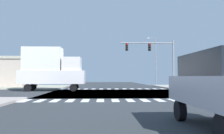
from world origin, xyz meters
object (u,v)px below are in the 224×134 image
Objects in this scene: suv_nearside_1 at (222,78)px; suv_leading_2 at (222,84)px; box_truck_queued_2 at (51,68)px; street_lamp at (154,57)px; traffic_signal_mast at (153,52)px.

suv_nearside_1 and suv_leading_2 have the same top height.
suv_nearside_1 is 0.64× the size of box_truck_queued_2.
street_lamp is 17.27m from suv_nearside_1.
street_lamp reaches higher than suv_nearside_1.
traffic_signal_mast is 1.00× the size of box_truck_queued_2.
box_truck_queued_2 is at bearing -133.49° from street_lamp.
street_lamp is 36.72m from suv_leading_2.
street_lamp reaches higher than box_truck_queued_2.
suv_leading_2 is at bearing -99.50° from street_lamp.
street_lamp is (2.96, 12.09, 0.42)m from traffic_signal_mast.
box_truck_queued_2 is at bearing 115.60° from suv_leading_2.
street_lamp is 1.92× the size of suv_leading_2.
traffic_signal_mast is 24.36m from suv_leading_2.
traffic_signal_mast is 1.56× the size of suv_leading_2.
traffic_signal_mast is 1.56× the size of suv_nearside_1.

